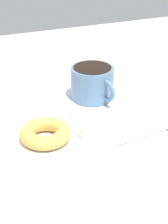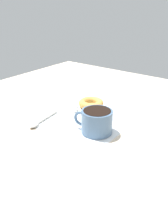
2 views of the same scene
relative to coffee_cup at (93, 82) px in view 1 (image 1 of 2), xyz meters
The scene contains 7 objects.
ground_plane 10.39cm from the coffee_cup, 128.45° to the right, with size 120.00×120.00×2.00cm, color beige.
napkin 11.11cm from the coffee_cup, 122.34° to the right, with size 30.08×30.08×0.30cm, color white.
coffee_cup is the anchor object (origin of this frame).
donut 19.07cm from the coffee_cup, 139.55° to the right, with size 9.12×9.12×2.64cm, color gold.
spoon 19.20cm from the coffee_cup, 68.27° to the right, with size 13.92×3.23×0.90cm.
sugar_cube 16.50cm from the coffee_cup, 117.12° to the right, with size 1.97×1.97×1.97cm, color white.
sugar_cube_extra 10.07cm from the coffee_cup, 132.96° to the right, with size 1.90×1.90×1.90cm, color white.
Camera 1 is at (-23.59, -59.74, 36.79)cm, focal length 60.00 mm.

